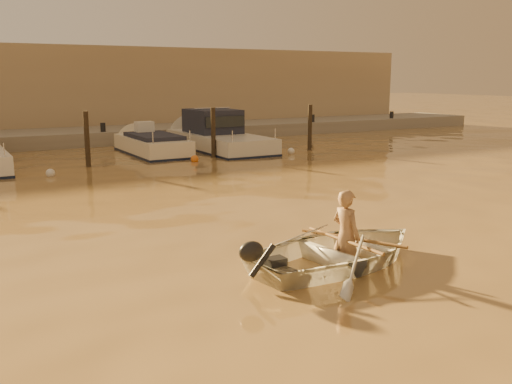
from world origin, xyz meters
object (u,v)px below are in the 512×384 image
dinghy (341,250)px  waterfront_building (32,91)px  person (346,235)px  moored_boat_3 (152,149)px  moored_boat_4 (219,135)px

dinghy → waterfront_building: waterfront_building is taller
person → waterfront_building: size_ratio=0.03×
person → waterfront_building: (-1.07, 26.41, 1.90)m
person → moored_boat_3: person is taller
person → moored_boat_4: (5.04, 15.41, 0.12)m
dinghy → person: (0.10, 0.01, 0.25)m
dinghy → person: size_ratio=2.22×
moored_boat_4 → waterfront_building: waterfront_building is taller
moored_boat_4 → waterfront_building: 12.71m
dinghy → moored_boat_4: (5.14, 15.42, 0.38)m
person → dinghy: bearing=90.0°
moored_boat_3 → moored_boat_4: moored_boat_4 is taller
dinghy → waterfront_building: size_ratio=0.08×
person → waterfront_building: bearing=-5.8°
person → moored_boat_4: bearing=-26.3°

